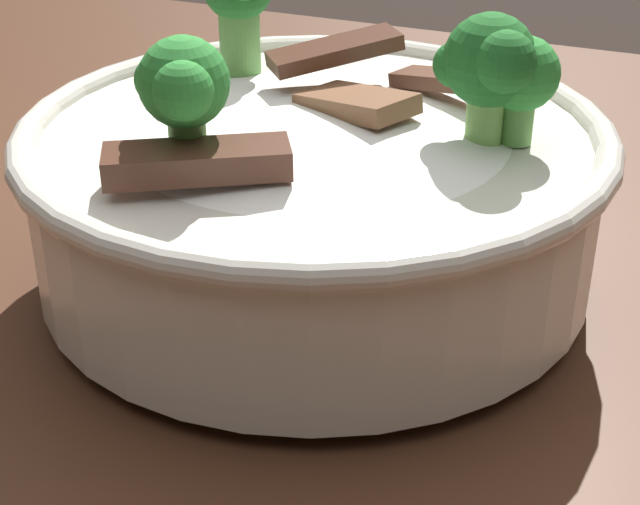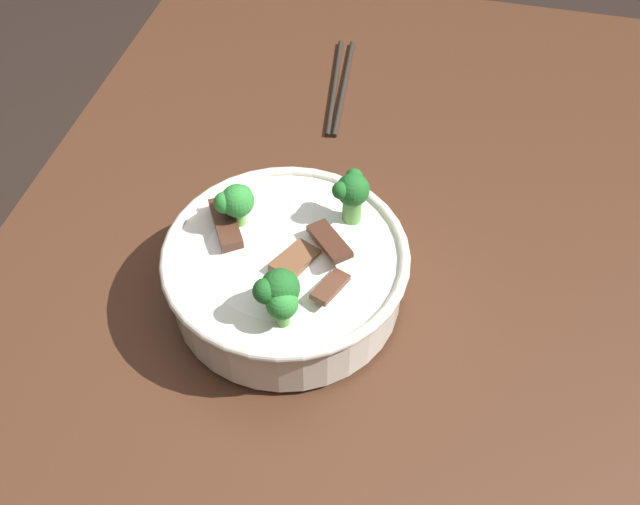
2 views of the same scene
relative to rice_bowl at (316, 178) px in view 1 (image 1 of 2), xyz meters
The scene contains 2 objects.
dining_table 0.18m from the rice_bowl, 152.48° to the right, with size 1.42×0.77×0.82m.
rice_bowl is the anchor object (origin of this frame).
Camera 1 is at (-0.10, 0.38, 1.05)m, focal length 55.03 mm.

